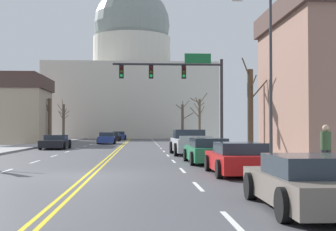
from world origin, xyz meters
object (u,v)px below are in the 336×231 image
sedan_near_02 (238,159)px  sedan_oncoming_01 (107,138)px  signal_gantry (183,80)px  sedan_near_01 (207,151)px  pedestrian_00 (326,147)px  sedan_oncoming_02 (113,137)px  sedan_near_03 (310,183)px  sedan_oncoming_00 (56,142)px  pickup_truck_near_00 (190,143)px  sedan_oncoming_03 (119,136)px  street_lamp_right (266,63)px

sedan_near_02 → sedan_oncoming_01: bearing=102.0°
signal_gantry → sedan_near_01: 11.67m
sedan_near_02 → pedestrian_00: bearing=-36.4°
signal_gantry → pedestrian_00: size_ratio=4.75×
sedan_near_01 → sedan_oncoming_02: (-7.03, 40.78, -0.05)m
sedan_near_03 → sedan_oncoming_00: 31.38m
pickup_truck_near_00 → sedan_oncoming_03: 42.09m
signal_gantry → pedestrian_00: bearing=-80.3°
pickup_truck_near_00 → sedan_oncoming_02: (-6.98, 33.19, -0.20)m
sedan_near_02 → sedan_oncoming_02: (-7.39, 46.35, -0.03)m
sedan_near_01 → sedan_oncoming_02: size_ratio=1.03×
sedan_oncoming_01 → sedan_oncoming_02: 11.91m
street_lamp_right → pedestrian_00: street_lamp_right is taller
sedan_near_02 → pickup_truck_near_00: bearing=91.8°
signal_gantry → sedan_oncoming_02: size_ratio=1.74×
signal_gantry → sedan_near_02: (0.59, -16.31, -4.57)m
signal_gantry → sedan_oncoming_01: (-6.75, 18.12, -4.54)m
signal_gantry → street_lamp_right: street_lamp_right is taller
sedan_near_02 → street_lamp_right: bearing=65.6°
sedan_near_02 → sedan_oncoming_02: size_ratio=0.97×
sedan_near_01 → sedan_near_02: bearing=-86.3°
signal_gantry → pedestrian_00: signal_gantry is taller
pickup_truck_near_00 → pedestrian_00: bearing=-78.9°
sedan_near_01 → sedan_oncoming_03: sedan_near_01 is taller
sedan_near_02 → sedan_oncoming_03: sedan_oncoming_03 is taller
pickup_truck_near_00 → sedan_oncoming_03: bearing=99.0°
signal_gantry → sedan_near_03: 24.14m
pedestrian_00 → street_lamp_right: bearing=89.7°
sedan_near_01 → sedan_near_03: (0.32, -12.95, -0.04)m
sedan_oncoming_00 → sedan_near_01: bearing=-58.3°
sedan_oncoming_00 → pedestrian_00: pedestrian_00 is taller
sedan_oncoming_03 → pedestrian_00: (9.51, -56.59, 0.48)m
street_lamp_right → pedestrian_00: 8.42m
sedan_oncoming_00 → street_lamp_right: bearing=-51.4°
pickup_truck_near_00 → pedestrian_00: (2.93, -15.01, 0.33)m
sedan_near_02 → sedan_near_01: bearing=93.7°
sedan_near_01 → signal_gantry: bearing=91.3°
sedan_oncoming_01 → sedan_oncoming_03: sedan_oncoming_01 is taller
sedan_oncoming_01 → sedan_near_02: bearing=-78.0°
signal_gantry → sedan_near_03: (0.56, -23.69, -4.59)m
sedan_oncoming_00 → pedestrian_00: bearing=-61.3°
sedan_near_03 → sedan_oncoming_01: sedan_oncoming_01 is taller
sedan_oncoming_01 → pickup_truck_near_00: bearing=-72.0°
sedan_near_03 → sedan_oncoming_02: 54.23m
sedan_near_01 → sedan_oncoming_03: bearing=97.7°
sedan_oncoming_02 → pedestrian_00: size_ratio=2.73×
sedan_oncoming_02 → sedan_near_02: bearing=-80.9°
signal_gantry → sedan_oncoming_03: (-6.39, 38.42, -4.55)m
sedan_near_03 → sedan_oncoming_03: size_ratio=1.01×
sedan_near_01 → sedan_oncoming_01: (-6.99, 28.86, 0.01)m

